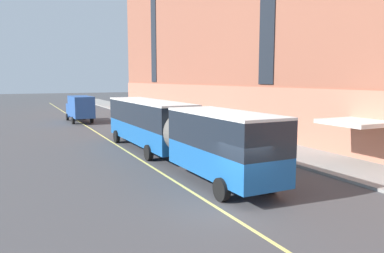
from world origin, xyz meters
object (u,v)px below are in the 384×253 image
parked_car_green_1 (230,141)px  box_truck (80,107)px  city_bus (171,128)px  parked_car_silver_0 (181,128)px  parked_car_red_3 (150,118)px

parked_car_green_1 → box_truck: (-6.42, 23.25, 0.97)m
box_truck → city_bus: bearing=-86.0°
city_bus → parked_car_green_1: bearing=8.7°
box_truck → parked_car_silver_0: bearing=-67.5°
parked_car_green_1 → parked_car_red_3: size_ratio=1.03×
parked_car_red_3 → box_truck: (-6.46, 6.41, 0.97)m
parked_car_silver_0 → parked_car_red_3: (0.18, 8.72, -0.00)m
parked_car_silver_0 → box_truck: 16.40m
parked_car_silver_0 → parked_car_green_1: (0.14, -8.12, -0.00)m
parked_car_red_3 → box_truck: bearing=135.2°
parked_car_green_1 → box_truck: bearing=105.4°
parked_car_red_3 → parked_car_green_1: bearing=-90.1°
parked_car_red_3 → box_truck: size_ratio=0.62×
parked_car_green_1 → parked_car_red_3: (0.04, 16.84, -0.00)m
city_bus → box_truck: (-1.67, 23.97, -0.31)m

